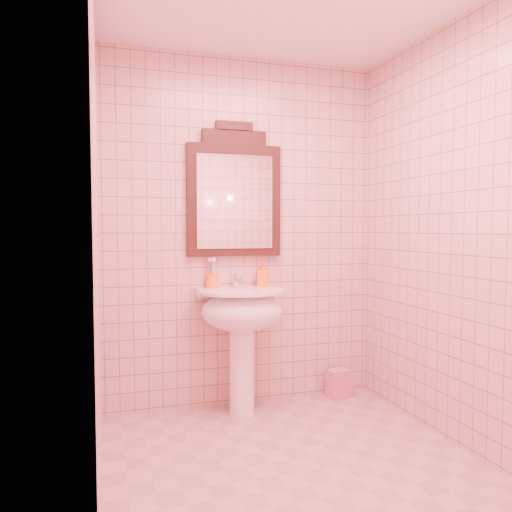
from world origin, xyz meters
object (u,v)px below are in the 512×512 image
object	(u,v)px
mirror	(234,194)
soap_dispenser	(263,274)
toothbrush_cup	(212,280)
towel	(339,383)
pedestal_sink	(242,319)

from	to	relation	value
mirror	soap_dispenser	distance (m)	0.60
soap_dispenser	toothbrush_cup	bearing A→B (deg)	-172.42
soap_dispenser	towel	world-z (taller)	soap_dispenser
mirror	toothbrush_cup	bearing A→B (deg)	-173.63
mirror	soap_dispenser	size ratio (longest dim) A/B	5.18
pedestal_sink	toothbrush_cup	world-z (taller)	toothbrush_cup
pedestal_sink	mirror	distance (m)	0.88
mirror	toothbrush_cup	distance (m)	0.63
mirror	toothbrush_cup	size ratio (longest dim) A/B	5.02
mirror	towel	size ratio (longest dim) A/B	4.48
pedestal_sink	mirror	size ratio (longest dim) A/B	0.91
toothbrush_cup	soap_dispenser	xyz separation A→B (m)	(0.37, -0.03, 0.04)
pedestal_sink	toothbrush_cup	size ratio (longest dim) A/B	4.57
towel	soap_dispenser	bearing A→B (deg)	177.28
toothbrush_cup	towel	bearing A→B (deg)	-3.35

